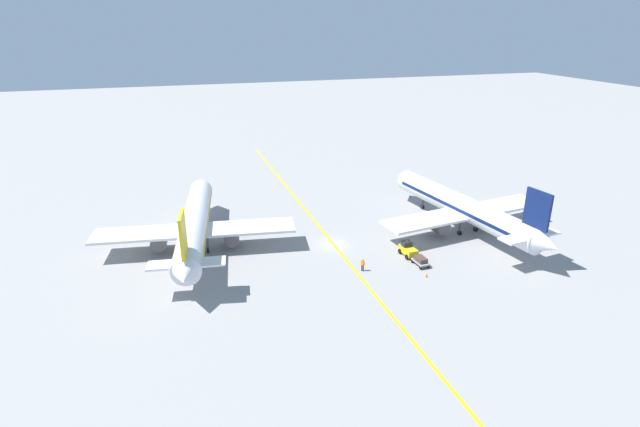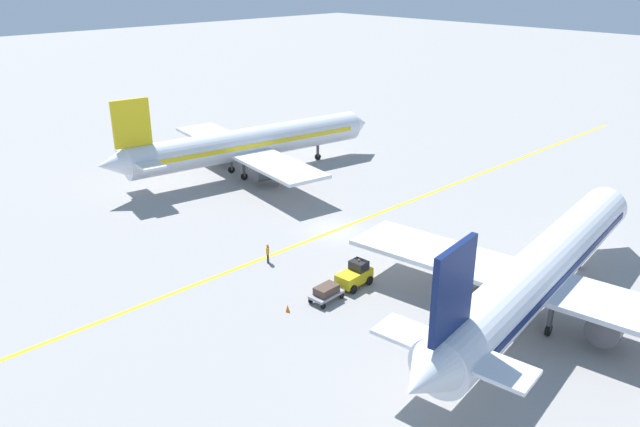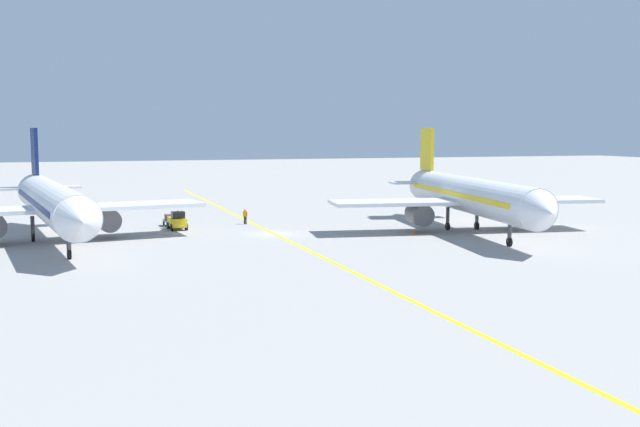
{
  "view_description": "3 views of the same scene",
  "coord_description": "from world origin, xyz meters",
  "px_view_note": "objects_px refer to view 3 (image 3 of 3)",
  "views": [
    {
      "loc": [
        -21.82,
        -62.77,
        30.95
      ],
      "look_at": [
        -1.11,
        3.32,
        3.83
      ],
      "focal_mm": 28.0,
      "sensor_mm": 36.0,
      "label": 1
    },
    {
      "loc": [
        38.35,
        -38.11,
        23.46
      ],
      "look_at": [
        0.36,
        -2.19,
        2.48
      ],
      "focal_mm": 35.0,
      "sensor_mm": 36.0,
      "label": 2
    },
    {
      "loc": [
        19.06,
        71.89,
        10.15
      ],
      "look_at": [
        -4.45,
        1.24,
        2.03
      ],
      "focal_mm": 42.0,
      "sensor_mm": 36.0,
      "label": 3
    }
  ],
  "objects_px": {
    "airplane_adjacent_stand": "(52,203)",
    "airplane_at_gate": "(468,196)",
    "baggage_tug_white": "(177,221)",
    "ground_crew_worker": "(245,216)",
    "traffic_cone_near_nose": "(175,220)",
    "baggage_cart_trailing": "(171,219)",
    "traffic_cone_mid_apron": "(415,231)"
  },
  "relations": [
    {
      "from": "baggage_cart_trailing",
      "to": "ground_crew_worker",
      "type": "bearing_deg",
      "value": 173.8
    },
    {
      "from": "baggage_tug_white",
      "to": "traffic_cone_mid_apron",
      "type": "relative_size",
      "value": 5.62
    },
    {
      "from": "baggage_cart_trailing",
      "to": "airplane_adjacent_stand",
      "type": "bearing_deg",
      "value": 37.15
    },
    {
      "from": "airplane_adjacent_stand",
      "to": "ground_crew_worker",
      "type": "xyz_separation_m",
      "value": [
        -19.91,
        -8.15,
        -2.8
      ]
    },
    {
      "from": "baggage_tug_white",
      "to": "airplane_at_gate",
      "type": "bearing_deg",
      "value": 158.48
    },
    {
      "from": "baggage_cart_trailing",
      "to": "traffic_cone_mid_apron",
      "type": "distance_m",
      "value": 26.42
    },
    {
      "from": "baggage_cart_trailing",
      "to": "traffic_cone_mid_apron",
      "type": "relative_size",
      "value": 4.88
    },
    {
      "from": "airplane_adjacent_stand",
      "to": "traffic_cone_near_nose",
      "type": "height_order",
      "value": "airplane_adjacent_stand"
    },
    {
      "from": "baggage_cart_trailing",
      "to": "traffic_cone_near_nose",
      "type": "bearing_deg",
      "value": -104.14
    },
    {
      "from": "baggage_tug_white",
      "to": "ground_crew_worker",
      "type": "distance_m",
      "value": 8.16
    },
    {
      "from": "baggage_tug_white",
      "to": "ground_crew_worker",
      "type": "relative_size",
      "value": 1.84
    },
    {
      "from": "traffic_cone_near_nose",
      "to": "airplane_adjacent_stand",
      "type": "bearing_deg",
      "value": 43.78
    },
    {
      "from": "airplane_at_gate",
      "to": "traffic_cone_mid_apron",
      "type": "height_order",
      "value": "airplane_at_gate"
    },
    {
      "from": "baggage_cart_trailing",
      "to": "traffic_cone_near_nose",
      "type": "distance_m",
      "value": 3.28
    },
    {
      "from": "ground_crew_worker",
      "to": "baggage_cart_trailing",
      "type": "bearing_deg",
      "value": -6.2
    },
    {
      "from": "airplane_at_gate",
      "to": "traffic_cone_near_nose",
      "type": "relative_size",
      "value": 64.54
    },
    {
      "from": "airplane_adjacent_stand",
      "to": "baggage_tug_white",
      "type": "distance_m",
      "value": 13.69
    },
    {
      "from": "baggage_cart_trailing",
      "to": "traffic_cone_near_nose",
      "type": "height_order",
      "value": "baggage_cart_trailing"
    },
    {
      "from": "baggage_tug_white",
      "to": "baggage_cart_trailing",
      "type": "height_order",
      "value": "baggage_tug_white"
    },
    {
      "from": "airplane_adjacent_stand",
      "to": "airplane_at_gate",
      "type": "bearing_deg",
      "value": 172.45
    },
    {
      "from": "airplane_at_gate",
      "to": "traffic_cone_near_nose",
      "type": "height_order",
      "value": "airplane_at_gate"
    },
    {
      "from": "airplane_adjacent_stand",
      "to": "traffic_cone_near_nose",
      "type": "bearing_deg",
      "value": -136.22
    },
    {
      "from": "airplane_at_gate",
      "to": "baggage_tug_white",
      "type": "bearing_deg",
      "value": -21.52
    },
    {
      "from": "airplane_at_gate",
      "to": "baggage_cart_trailing",
      "type": "bearing_deg",
      "value": -26.93
    },
    {
      "from": "airplane_at_gate",
      "to": "traffic_cone_mid_apron",
      "type": "bearing_deg",
      "value": -2.56
    },
    {
      "from": "baggage_tug_white",
      "to": "ground_crew_worker",
      "type": "xyz_separation_m",
      "value": [
        -7.79,
        -2.42,
        0.01
      ]
    },
    {
      "from": "ground_crew_worker",
      "to": "traffic_cone_mid_apron",
      "type": "relative_size",
      "value": 3.05
    },
    {
      "from": "baggage_cart_trailing",
      "to": "traffic_cone_near_nose",
      "type": "relative_size",
      "value": 4.88
    },
    {
      "from": "airplane_adjacent_stand",
      "to": "baggage_cart_trailing",
      "type": "distance_m",
      "value": 15.22
    },
    {
      "from": "ground_crew_worker",
      "to": "traffic_cone_mid_apron",
      "type": "xyz_separation_m",
      "value": [
        -14.35,
        13.2,
        -0.63
      ]
    },
    {
      "from": "traffic_cone_near_nose",
      "to": "traffic_cone_mid_apron",
      "type": "height_order",
      "value": "same"
    },
    {
      "from": "airplane_at_gate",
      "to": "airplane_adjacent_stand",
      "type": "xyz_separation_m",
      "value": [
        40.12,
        -5.32,
        0.0
      ]
    }
  ]
}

